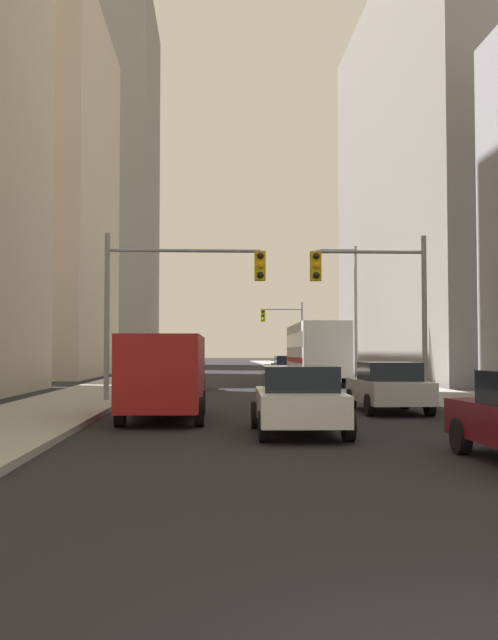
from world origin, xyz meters
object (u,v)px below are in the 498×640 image
(traffic_signal_far_right, at_px, (284,325))
(traffic_signal_near_right, at_px, (375,289))
(city_bus, at_px, (316,350))
(sedan_navy, at_px, (286,366))
(sedan_white, at_px, (299,400))
(sedan_silver, at_px, (388,387))
(sedan_black, at_px, (185,374))
(cargo_van_red, at_px, (164,372))
(traffic_signal_near_left, at_px, (178,286))

(traffic_signal_far_right, bearing_deg, traffic_signal_near_right, -90.46)
(city_bus, relative_size, sedan_navy, 2.74)
(sedan_white, xyz_separation_m, sedan_silver, (3.41, 5.71, 0.00))
(sedan_silver, relative_size, sedan_black, 1.00)
(sedan_black, bearing_deg, sedan_silver, -62.93)
(city_bus, height_order, traffic_signal_near_right, traffic_signal_near_right)
(cargo_van_red, xyz_separation_m, sedan_silver, (6.61, 2.22, -0.52))
(sedan_navy, bearing_deg, sedan_black, -110.45)
(city_bus, distance_m, sedan_white, 26.15)
(traffic_signal_near_left, bearing_deg, traffic_signal_far_right, 78.38)
(sedan_black, xyz_separation_m, traffic_signal_near_right, (7.10, -9.16, 3.29))
(sedan_black, xyz_separation_m, sedan_navy, (6.70, 17.96, 0.00))
(sedan_silver, bearing_deg, sedan_white, -120.89)
(sedan_black, distance_m, traffic_signal_near_left, 9.75)
(sedan_white, height_order, traffic_signal_far_right, traffic_signal_far_right)
(cargo_van_red, distance_m, traffic_signal_near_left, 6.68)
(sedan_navy, bearing_deg, city_bus, -86.81)
(cargo_van_red, relative_size, sedan_silver, 1.25)
(sedan_navy, bearing_deg, traffic_signal_near_right, -89.14)
(sedan_navy, bearing_deg, traffic_signal_far_right, 85.26)
(cargo_van_red, xyz_separation_m, sedan_black, (-0.03, 15.20, -0.52))
(sedan_white, height_order, sedan_navy, same)
(sedan_silver, height_order, traffic_signal_near_right, traffic_signal_near_right)
(sedan_silver, bearing_deg, sedan_black, 117.07)
(traffic_signal_near_left, bearing_deg, sedan_black, 90.64)
(traffic_signal_far_right, bearing_deg, sedan_navy, -94.74)
(sedan_silver, bearing_deg, traffic_signal_near_right, 83.02)
(cargo_van_red, bearing_deg, traffic_signal_far_right, 79.94)
(sedan_black, relative_size, sedan_navy, 1.00)
(cargo_van_red, relative_size, traffic_signal_far_right, 0.88)
(sedan_white, bearing_deg, traffic_signal_near_left, 108.12)
(city_bus, xyz_separation_m, traffic_signal_near_right, (-0.20, -16.28, 2.13))
(traffic_signal_near_left, height_order, traffic_signal_near_right, same)
(sedan_navy, xyz_separation_m, traffic_signal_near_right, (0.41, -27.11, 3.29))
(sedan_silver, distance_m, traffic_signal_far_right, 39.38)
(cargo_van_red, distance_m, traffic_signal_near_right, 9.71)
(traffic_signal_near_left, bearing_deg, sedan_silver, -30.34)
(traffic_signal_near_left, bearing_deg, sedan_white, -71.88)
(city_bus, xyz_separation_m, traffic_signal_near_left, (-7.20, -16.28, 2.20))
(cargo_van_red, relative_size, sedan_navy, 1.24)
(sedan_navy, bearing_deg, cargo_van_red, -101.37)
(sedan_white, xyz_separation_m, traffic_signal_near_right, (3.88, 9.53, 3.29))
(traffic_signal_near_right, bearing_deg, sedan_white, -112.16)
(traffic_signal_far_right, bearing_deg, sedan_black, -105.71)
(sedan_navy, bearing_deg, sedan_white, -95.42)
(traffic_signal_near_left, bearing_deg, traffic_signal_near_right, -0.01)
(traffic_signal_far_right, bearing_deg, cargo_van_red, -100.06)
(traffic_signal_near_left, relative_size, traffic_signal_near_right, 1.00)
(sedan_black, height_order, traffic_signal_near_right, traffic_signal_near_right)
(sedan_white, relative_size, traffic_signal_near_left, 0.71)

